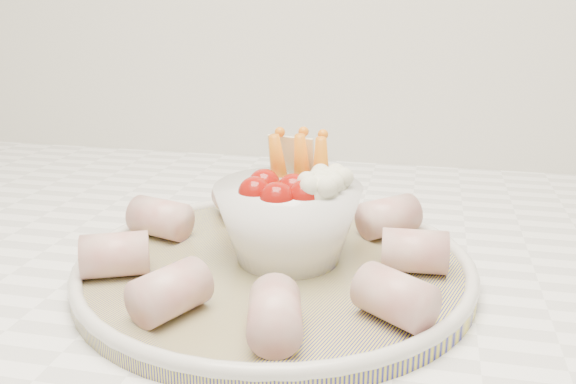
# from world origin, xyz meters

# --- Properties ---
(serving_platter) EXTENTS (0.42, 0.42, 0.02)m
(serving_platter) POSITION_xyz_m (-0.11, 1.36, 0.93)
(serving_platter) COLOR navy
(serving_platter) RESTS_ON kitchen_counter
(veggie_bowl) EXTENTS (0.13, 0.13, 0.11)m
(veggie_bowl) POSITION_xyz_m (-0.10, 1.37, 0.98)
(veggie_bowl) COLOR white
(veggie_bowl) RESTS_ON serving_platter
(cured_meat_rolls) EXTENTS (0.30, 0.31, 0.04)m
(cured_meat_rolls) POSITION_xyz_m (-0.11, 1.36, 0.95)
(cured_meat_rolls) COLOR #B85A54
(cured_meat_rolls) RESTS_ON serving_platter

